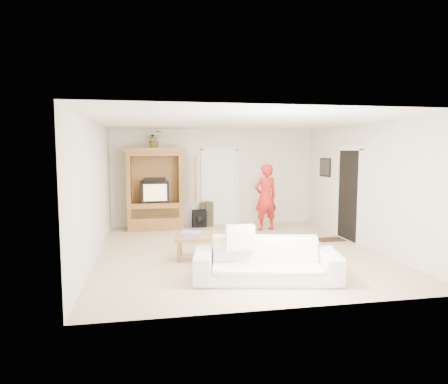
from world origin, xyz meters
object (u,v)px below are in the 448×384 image
at_px(man, 266,197).
at_px(sofa, 266,260).
at_px(coffee_table, 207,238).
at_px(armoire, 156,194).

xyz_separation_m(man, sofa, (-1.12, -3.83, -0.52)).
bearing_deg(sofa, man, 84.53).
bearing_deg(coffee_table, man, 59.06).
distance_m(armoire, sofa, 4.83).
relative_size(man, coffee_table, 1.35).
bearing_deg(sofa, armoire, 120.60).
distance_m(man, coffee_table, 3.04).
bearing_deg(man, armoire, -25.73).
bearing_deg(man, sofa, 61.99).
relative_size(armoire, coffee_table, 1.68).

